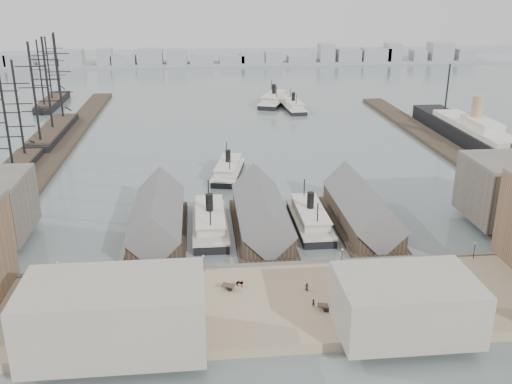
{
  "coord_description": "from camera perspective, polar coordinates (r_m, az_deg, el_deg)",
  "views": [
    {
      "loc": [
        -14.93,
        -115.7,
        59.93
      ],
      "look_at": [
        0.0,
        30.0,
        6.0
      ],
      "focal_mm": 40.0,
      "sensor_mm": 36.0,
      "label": 1
    }
  ],
  "objects": [
    {
      "name": "pedestrian_4",
      "position": [
        115.79,
        5.1,
        -9.43
      ],
      "size": [
        0.94,
        0.85,
        1.62
      ],
      "primitive_type": "imported",
      "rotation": [
        0.0,
        0.0,
        2.6
      ],
      "color": "black",
      "rests_on": "quay"
    },
    {
      "name": "ferry_docked_east",
      "position": [
        149.15,
        5.41,
        -2.6
      ],
      "size": [
        8.37,
        27.91,
        9.97
      ],
      "color": "black",
      "rests_on": "ground"
    },
    {
      "name": "lamp_post_near_w",
      "position": [
        121.92,
        -5.29,
        -6.81
      ],
      "size": [
        0.44,
        0.44,
        3.92
      ],
      "color": "black",
      "rests_on": "quay"
    },
    {
      "name": "east_wharf",
      "position": [
        233.33,
        17.9,
        4.54
      ],
      "size": [
        10.0,
        180.0,
        1.6
      ],
      "primitive_type": "cube",
      "color": "#2D231C",
      "rests_on": "ground"
    },
    {
      "name": "ocean_steamer",
      "position": [
        239.31,
        20.98,
        5.39
      ],
      "size": [
        13.25,
        96.82,
        19.36
      ],
      "color": "black",
      "rests_on": "ground"
    },
    {
      "name": "pedestrian_5",
      "position": [
        110.66,
        5.76,
        -10.96
      ],
      "size": [
        0.76,
        0.74,
        1.69
      ],
      "primitive_type": "imported",
      "rotation": [
        0.0,
        0.0,
        2.45
      ],
      "color": "black",
      "rests_on": "quay"
    },
    {
      "name": "lamp_post_near_e",
      "position": [
        125.54,
        8.61,
        -6.13
      ],
      "size": [
        0.44,
        0.44,
        3.92
      ],
      "color": "black",
      "rests_on": "quay"
    },
    {
      "name": "ferry_open_near",
      "position": [
        187.78,
        -2.79,
        2.28
      ],
      "size": [
        12.9,
        27.11,
        9.31
      ],
      "rotation": [
        0.0,
        0.0,
        -0.2
      ],
      "color": "black",
      "rests_on": "ground"
    },
    {
      "name": "ferry_open_mid",
      "position": [
        287.03,
        3.74,
        8.58
      ],
      "size": [
        9.86,
        27.2,
        9.54
      ],
      "rotation": [
        0.0,
        0.0,
        0.07
      ],
      "color": "black",
      "rests_on": "ground"
    },
    {
      "name": "pedestrian_2",
      "position": [
        118.75,
        -7.32,
        -8.7
      ],
      "size": [
        1.17,
        0.78,
        1.68
      ],
      "primitive_type": "imported",
      "rotation": [
        0.0,
        0.0,
        6.14
      ],
      "color": "black",
      "rests_on": "quay"
    },
    {
      "name": "ferry_shed_east",
      "position": [
        149.36,
        10.5,
        -1.87
      ],
      "size": [
        14.0,
        42.0,
        12.6
      ],
      "color": "#2D231C",
      "rests_on": "ground"
    },
    {
      "name": "horse_cart_center",
      "position": [
        116.34,
        -2.07,
        -9.23
      ],
      "size": [
        4.81,
        2.95,
        1.45
      ],
      "rotation": [
        0.0,
        0.0,
        1.16
      ],
      "color": "black",
      "rests_on": "quay"
    },
    {
      "name": "horse_cart_left",
      "position": [
        119.79,
        -11.94,
        -8.76
      ],
      "size": [
        4.63,
        1.57,
        1.54
      ],
      "rotation": [
        0.0,
        0.0,
        1.6
      ],
      "color": "black",
      "rests_on": "quay"
    },
    {
      "name": "pedestrian_8",
      "position": [
        128.98,
        17.09,
        -7.02
      ],
      "size": [
        1.08,
        0.84,
        1.7
      ],
      "primitive_type": "imported",
      "rotation": [
        0.0,
        0.0,
        2.64
      ],
      "color": "black",
      "rests_on": "quay"
    },
    {
      "name": "far_shore",
      "position": [
        453.5,
        -4.29,
        13.06
      ],
      "size": [
        500.0,
        40.0,
        15.72
      ],
      "color": "gray",
      "rests_on": "ground"
    },
    {
      "name": "quay",
      "position": [
        113.38,
        2.63,
        -11.13
      ],
      "size": [
        180.0,
        30.0,
        2.0
      ],
      "primitive_type": "cube",
      "color": "gray",
      "rests_on": "ground"
    },
    {
      "name": "pedestrian_7",
      "position": [
        117.17,
        14.82,
        -9.67
      ],
      "size": [
        1.31,
        1.15,
        1.76
      ],
      "primitive_type": "imported",
      "rotation": [
        0.0,
        0.0,
        5.73
      ],
      "color": "black",
      "rests_on": "quay"
    },
    {
      "name": "pedestrian_1",
      "position": [
        112.25,
        -14.85,
        -11.1
      ],
      "size": [
        0.91,
        0.74,
        1.71
      ],
      "primitive_type": "imported",
      "rotation": [
        0.0,
        0.0,
        6.16
      ],
      "color": "black",
      "rests_on": "quay"
    },
    {
      "name": "ferry_docked_west",
      "position": [
        146.68,
        -4.63,
        -2.93
      ],
      "size": [
        8.77,
        29.23,
        10.44
      ],
      "color": "black",
      "rests_on": "ground"
    },
    {
      "name": "ground",
      "position": [
        131.15,
        1.35,
        -6.98
      ],
      "size": [
        900.0,
        900.0,
        0.0
      ],
      "primitive_type": "plane",
      "color": "slate",
      "rests_on": "ground"
    },
    {
      "name": "pedestrian_3",
      "position": [
        105.81,
        -5.86,
        -12.59
      ],
      "size": [
        0.68,
        1.01,
        1.59
      ],
      "primitive_type": "imported",
      "rotation": [
        0.0,
        0.0,
        1.23
      ],
      "color": "black",
      "rests_on": "quay"
    },
    {
      "name": "street_bldg_west",
      "position": [
        99.65,
        -13.96,
        -11.87
      ],
      "size": [
        30.0,
        16.0,
        12.0
      ],
      "primitive_type": "cube",
      "color": "gray",
      "rests_on": "quay"
    },
    {
      "name": "ferry_open_far",
      "position": [
        300.46,
        1.8,
        9.21
      ],
      "size": [
        20.45,
        32.84,
        11.28
      ],
      "rotation": [
        0.0,
        0.0,
        -0.38
      ],
      "color": "black",
      "rests_on": "ground"
    },
    {
      "name": "ferry_shed_center",
      "position": [
        144.42,
        0.53,
        -2.3
      ],
      "size": [
        14.0,
        42.0,
        12.6
      ],
      "color": "#2D231C",
      "rests_on": "ground"
    },
    {
      "name": "street_bldg_center",
      "position": [
        105.01,
        14.72,
        -10.79
      ],
      "size": [
        24.0,
        16.0,
        10.0
      ],
      "primitive_type": "cube",
      "color": "gray",
      "rests_on": "quay"
    },
    {
      "name": "west_wharf",
      "position": [
        229.87,
        -19.04,
        4.19
      ],
      "size": [
        10.0,
        220.0,
        1.6
      ],
      "primitive_type": "cube",
      "color": "#2D231C",
      "rests_on": "ground"
    },
    {
      "name": "sailing_ship_near",
      "position": [
        195.41,
        -23.66,
        1.42
      ],
      "size": [
        8.79,
        60.54,
        36.13
      ],
      "color": "black",
      "rests_on": "ground"
    },
    {
      "name": "ferry_shed_west",
      "position": [
        144.07,
        -9.81,
        -2.67
      ],
      "size": [
        14.0,
        42.0,
        12.6
      ],
      "color": "#2D231C",
      "rests_on": "ground"
    },
    {
      "name": "pedestrian_0",
      "position": [
        120.44,
        -18.11,
        -9.15
      ],
      "size": [
        0.82,
        0.8,
        1.82
      ],
      "primitive_type": "imported",
      "rotation": [
        0.0,
        0.0,
        0.7
      ],
      "color": "black",
      "rests_on": "quay"
    },
    {
      "name": "sailing_ship_far",
      "position": [
        316.41,
        -19.68,
        8.59
      ],
      "size": [
        8.46,
        47.02,
        34.8
      ],
      "color": "black",
      "rests_on": "ground"
    },
    {
      "name": "horse_cart_right",
      "position": [
        110.56,
        7.74,
        -11.11
      ],
      "size": [
        4.79,
        2.67,
        1.54
      ],
      "rotation": [
        0.0,
        0.0,
        1.3
      ],
      "color": "black",
      "rests_on": "quay"
    },
    {
      "name": "seawall",
      "position": [
        126.05,
        1.65,
        -7.59
      ],
      "size": [
        180.0,
        1.2,
        2.3
      ],
      "primitive_type": "cube",
      "color": "#59544C",
      "rests_on": "ground"
    },
    {
      "name": "sailing_ship_mid",
      "position": [
        248.56,
        -19.62,
        5.77
      ],
      "size": [
        9.82,
        56.74,
        40.37
      ],
      "color": "black",
      "rests_on": "ground"
    },
    {
      "name": "lamp_post_far_w",
      "position": [
        125.57,
        -19.21,
        -7.09
      ],
      "size": [
        0.44,
        0.44,
        3.92
      ],
      "color": "black",
      "rests_on": "quay"
    },
    {
      "name": "lamp_post_far_e",
      "position": [
        135.85,
        21.02,
        -5.21
      ],
      "size": [
        0.44,
        0.44,
        3.92
      ],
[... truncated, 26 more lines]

